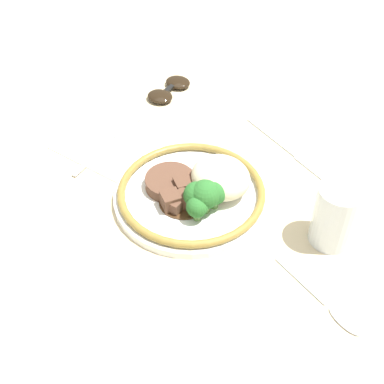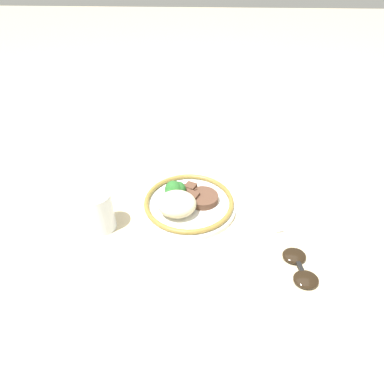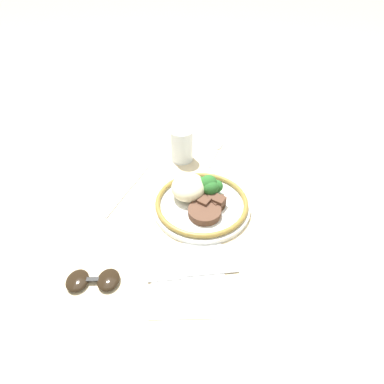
{
  "view_description": "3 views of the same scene",
  "coord_description": "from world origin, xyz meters",
  "px_view_note": "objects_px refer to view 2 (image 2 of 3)",
  "views": [
    {
      "loc": [
        0.46,
        -0.43,
        0.62
      ],
      "look_at": [
        0.07,
        -0.03,
        0.08
      ],
      "focal_mm": 50.0,
      "sensor_mm": 36.0,
      "label": 1
    },
    {
      "loc": [
        0.01,
        0.56,
        0.55
      ],
      "look_at": [
        0.04,
        -0.02,
        0.09
      ],
      "focal_mm": 28.0,
      "sensor_mm": 36.0,
      "label": 2
    },
    {
      "loc": [
        -0.48,
        -0.07,
        0.56
      ],
      "look_at": [
        0.07,
        0.01,
        0.07
      ],
      "focal_mm": 28.0,
      "sensor_mm": 36.0,
      "label": 3
    }
  ],
  "objects_px": {
    "spoon": "(87,198)",
    "juice_glass": "(100,214)",
    "sunglasses": "(300,267)",
    "fork": "(268,211)",
    "knife": "(159,269)",
    "plate": "(186,201)"
  },
  "relations": [
    {
      "from": "spoon",
      "to": "sunglasses",
      "type": "height_order",
      "value": "sunglasses"
    },
    {
      "from": "plate",
      "to": "sunglasses",
      "type": "relative_size",
      "value": 2.16
    },
    {
      "from": "plate",
      "to": "spoon",
      "type": "xyz_separation_m",
      "value": [
        0.26,
        -0.02,
        -0.02
      ]
    },
    {
      "from": "plate",
      "to": "spoon",
      "type": "relative_size",
      "value": 1.59
    },
    {
      "from": "fork",
      "to": "spoon",
      "type": "relative_size",
      "value": 1.19
    },
    {
      "from": "juice_glass",
      "to": "knife",
      "type": "height_order",
      "value": "juice_glass"
    },
    {
      "from": "plate",
      "to": "juice_glass",
      "type": "xyz_separation_m",
      "value": [
        0.19,
        0.08,
        0.02
      ]
    },
    {
      "from": "knife",
      "to": "sunglasses",
      "type": "bearing_deg",
      "value": -165.46
    },
    {
      "from": "fork",
      "to": "sunglasses",
      "type": "height_order",
      "value": "sunglasses"
    },
    {
      "from": "sunglasses",
      "to": "fork",
      "type": "bearing_deg",
      "value": -87.49
    },
    {
      "from": "plate",
      "to": "knife",
      "type": "xyz_separation_m",
      "value": [
        0.04,
        0.19,
        -0.02
      ]
    },
    {
      "from": "juice_glass",
      "to": "knife",
      "type": "bearing_deg",
      "value": 142.64
    },
    {
      "from": "knife",
      "to": "spoon",
      "type": "xyz_separation_m",
      "value": [
        0.22,
        -0.21,
        0.0
      ]
    },
    {
      "from": "spoon",
      "to": "juice_glass",
      "type": "bearing_deg",
      "value": 135.24
    },
    {
      "from": "juice_glass",
      "to": "sunglasses",
      "type": "bearing_deg",
      "value": 167.42
    },
    {
      "from": "juice_glass",
      "to": "fork",
      "type": "bearing_deg",
      "value": -169.29
    },
    {
      "from": "plate",
      "to": "spoon",
      "type": "distance_m",
      "value": 0.26
    },
    {
      "from": "fork",
      "to": "spoon",
      "type": "xyz_separation_m",
      "value": [
        0.47,
        -0.03,
        -0.0
      ]
    },
    {
      "from": "fork",
      "to": "spoon",
      "type": "bearing_deg",
      "value": -107.9
    },
    {
      "from": "sunglasses",
      "to": "juice_glass",
      "type": "bearing_deg",
      "value": -22.96
    },
    {
      "from": "juice_glass",
      "to": "spoon",
      "type": "bearing_deg",
      "value": -54.42
    },
    {
      "from": "spoon",
      "to": "fork",
      "type": "bearing_deg",
      "value": -173.56
    }
  ]
}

